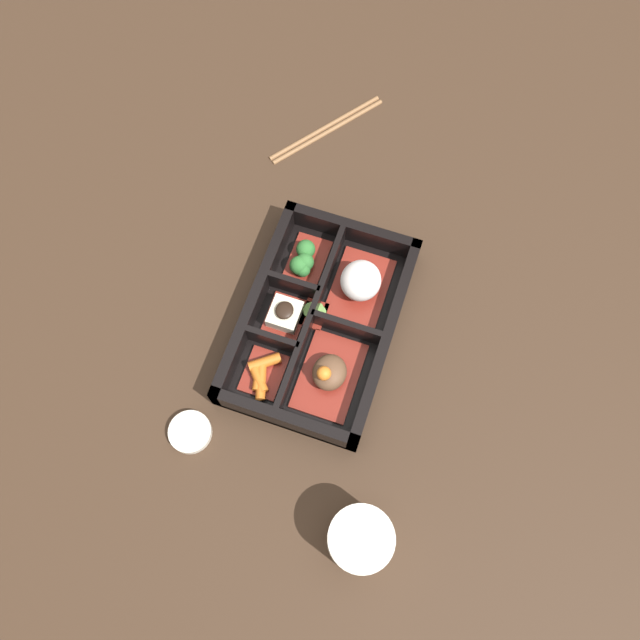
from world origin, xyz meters
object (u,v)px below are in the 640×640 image
tea_cup (360,540)px  chopsticks (327,128)px  bowl_rice (360,282)px  sauce_dish (190,432)px

tea_cup → chopsticks: bearing=-157.8°
bowl_rice → tea_cup: (0.32, 0.10, 0.00)m
bowl_rice → chopsticks: size_ratio=0.65×
tea_cup → sauce_dish: 0.25m
bowl_rice → chopsticks: bowl_rice is taller
bowl_rice → sauce_dish: bearing=-29.4°
tea_cup → sauce_dish: bearing=-102.8°
tea_cup → sauce_dish: size_ratio=1.39×
chopsticks → tea_cup: bearing=22.2°
tea_cup → chopsticks: 0.61m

